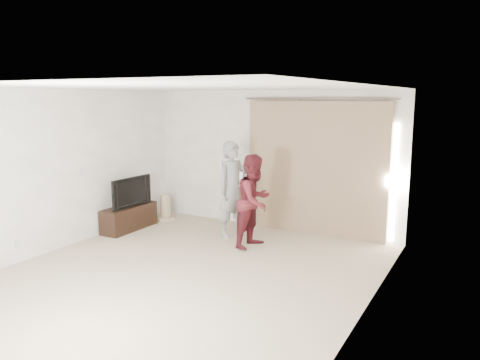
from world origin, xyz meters
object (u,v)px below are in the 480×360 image
person_woman (255,201)px  tv_console (129,218)px  person_man (233,190)px  tv (128,191)px

person_woman → tv_console: bearing=-175.0°
tv_console → person_man: 2.11m
tv_console → tv: (0.00, 0.00, 0.50)m
tv → person_man: (1.94, 0.55, 0.13)m
person_man → person_woman: 0.69m
person_man → person_woman: person_man is taller
tv_console → person_woman: bearing=5.0°
tv_console → person_man: person_man is taller
tv_console → person_man: size_ratio=0.69×
tv_console → person_woman: 2.61m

